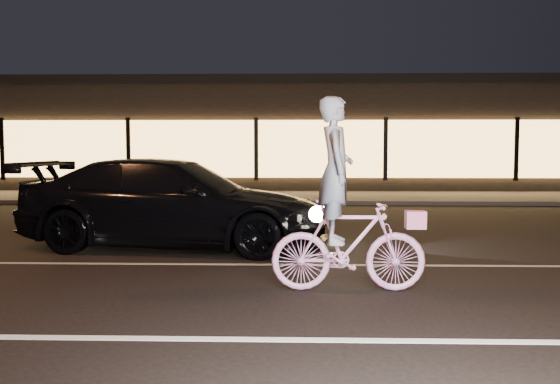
{
  "coord_description": "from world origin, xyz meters",
  "views": [
    {
      "loc": [
        1.49,
        -6.95,
        1.74
      ],
      "look_at": [
        1.27,
        0.6,
        1.17
      ],
      "focal_mm": 40.0,
      "sensor_mm": 36.0,
      "label": 1
    }
  ],
  "objects": [
    {
      "name": "ground",
      "position": [
        0.0,
        0.0,
        0.0
      ],
      "size": [
        90.0,
        90.0,
        0.0
      ],
      "primitive_type": "plane",
      "color": "black",
      "rests_on": "ground"
    },
    {
      "name": "storefront",
      "position": [
        0.0,
        18.97,
        2.15
      ],
      "size": [
        25.4,
        8.42,
        4.2
      ],
      "color": "black",
      "rests_on": "ground"
    },
    {
      "name": "sidewalk",
      "position": [
        0.0,
        13.0,
        0.06
      ],
      "size": [
        30.0,
        4.0,
        0.12
      ],
      "primitive_type": "cube",
      "color": "#383533",
      "rests_on": "ground"
    },
    {
      "name": "lane_stripe_near",
      "position": [
        0.0,
        -1.5,
        0.0
      ],
      "size": [
        60.0,
        0.12,
        0.01
      ],
      "primitive_type": "cube",
      "color": "silver",
      "rests_on": "ground"
    },
    {
      "name": "lane_stripe_far",
      "position": [
        0.0,
        2.0,
        0.0
      ],
      "size": [
        60.0,
        0.1,
        0.01
      ],
      "primitive_type": "cube",
      "color": "gray",
      "rests_on": "ground"
    },
    {
      "name": "sedan",
      "position": [
        -0.61,
        3.48,
        0.75
      ],
      "size": [
        5.43,
        2.79,
        1.51
      ],
      "rotation": [
        0.0,
        0.0,
        1.44
      ],
      "color": "black",
      "rests_on": "ground"
    },
    {
      "name": "cyclist",
      "position": [
        2.04,
        0.4,
        0.82
      ],
      "size": [
        1.83,
        0.63,
        2.31
      ],
      "rotation": [
        0.0,
        0.0,
        1.57
      ],
      "color": "#ED3FA7",
      "rests_on": "ground"
    }
  ]
}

